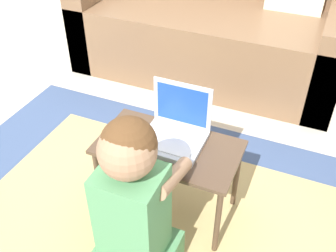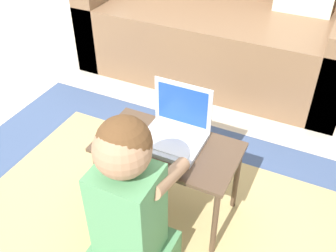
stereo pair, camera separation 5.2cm
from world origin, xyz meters
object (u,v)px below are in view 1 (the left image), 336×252
(computer_mouse, at_px, (123,134))
(laptop, at_px, (174,132))
(laptop_desk, at_px, (168,155))
(couch, at_px, (213,28))
(person_seated, at_px, (133,212))

(computer_mouse, bearing_deg, laptop, 19.36)
(laptop_desk, bearing_deg, couch, 100.43)
(couch, height_order, person_seated, couch)
(computer_mouse, bearing_deg, laptop_desk, 7.24)
(laptop, distance_m, computer_mouse, 0.22)
(laptop, bearing_deg, person_seated, -88.69)
(couch, bearing_deg, computer_mouse, -87.78)
(laptop_desk, bearing_deg, computer_mouse, -172.76)
(computer_mouse, bearing_deg, person_seated, -56.72)
(person_seated, bearing_deg, couch, 98.87)
(laptop_desk, distance_m, person_seated, 0.35)
(computer_mouse, distance_m, person_seated, 0.39)
(laptop, relative_size, person_seated, 0.34)
(couch, distance_m, person_seated, 1.73)
(laptop, relative_size, computer_mouse, 2.40)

